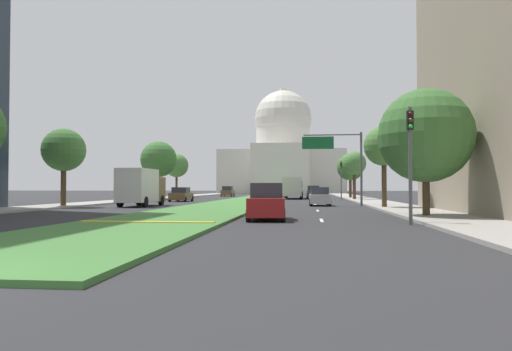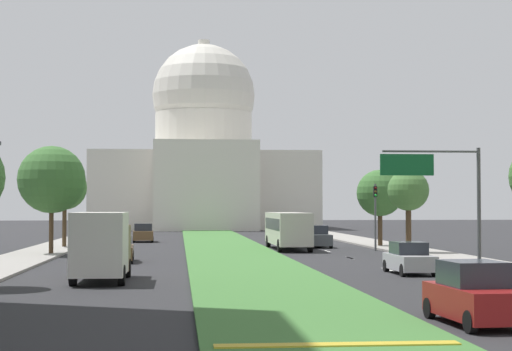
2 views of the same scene
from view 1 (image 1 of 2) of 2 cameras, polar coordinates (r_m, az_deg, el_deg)
The scene contains 24 objects.
ground_plane at distance 69.98m, azimuth 0.61°, elevation -2.76°, with size 274.10×274.10×0.00m, color #2B2B2D.
grass_median at distance 63.78m, azimuth 0.05°, elevation -2.83°, with size 6.63×112.13×0.14m, color #427A38.
median_curb_nose at distance 21.04m, azimuth -13.08°, elevation -5.47°, with size 5.97×0.50×0.04m, color gold.
lane_dashes_right at distance 46.57m, azimuth 7.14°, elevation -3.43°, with size 0.16×43.20×0.01m.
sidewalk_left at distance 60.87m, azimuth -13.77°, elevation -2.85°, with size 4.00×112.13×0.15m, color #9E9991.
sidewalk_right at distance 57.60m, azimuth 13.28°, elevation -2.94°, with size 4.00×112.13×0.15m, color #9E9991.
capitol_building at distance 131.72m, azimuth 3.27°, elevation 2.49°, with size 33.36×27.59×29.37m.
traffic_light_near_right at distance 21.81m, azimuth 18.14°, elevation 3.00°, with size 0.28×0.35×5.20m.
traffic_light_far_right at distance 64.84m, azimuth 10.26°, elevation 0.09°, with size 0.28×0.35×5.20m.
overhead_guide_sign at distance 42.40m, azimuth 10.01°, elevation 2.64°, with size 5.30×0.20×6.50m.
street_tree_right_near at distance 27.10m, azimuth 19.81°, elevation 4.54°, with size 5.07×5.07×6.98m.
street_tree_left_mid at distance 41.81m, azimuth -22.21°, elevation 2.83°, with size 3.52×3.52×6.47m.
street_tree_right_mid at distance 37.53m, azimuth 15.20°, elevation 3.40°, with size 3.08×3.08×6.37m.
street_tree_left_far at distance 63.88m, azimuth -11.70°, elevation 1.93°, with size 4.77×4.77×7.74m.
street_tree_right_far at distance 60.02m, azimuth 11.78°, elevation 1.41°, with size 2.98×2.98×6.12m.
street_tree_left_distant at distance 73.60m, azimuth -9.58°, elevation 1.19°, with size 3.64×3.64×6.81m.
street_tree_right_distant at distance 70.60m, azimuth 11.33°, elevation 0.98°, with size 3.94×3.94×6.56m.
sedan_lead_stopped at distance 24.02m, azimuth 1.31°, elevation -3.32°, with size 2.07×4.21×1.87m.
sedan_midblock at distance 42.42m, azimuth 7.70°, elevation -2.59°, with size 1.87×4.20×1.64m.
sedan_distant at distance 55.07m, azimuth -9.02°, elevation -2.31°, with size 2.13×4.77×1.63m.
sedan_far_horizon at distance 70.45m, azimuth 6.94°, elevation -2.04°, with size 2.02×4.71×1.86m.
sedan_very_far at distance 83.81m, azimuth -3.44°, elevation -1.96°, with size 2.12×4.63×1.80m.
box_truck_delivery at distance 41.76m, azimuth -13.74°, elevation -1.34°, with size 2.40×6.40×3.20m.
city_bus at distance 67.21m, azimuth 4.53°, elevation -1.30°, with size 2.62×11.00×2.95m.
Camera 1 is at (6.96, -7.31, 1.67)m, focal length 33.10 mm.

